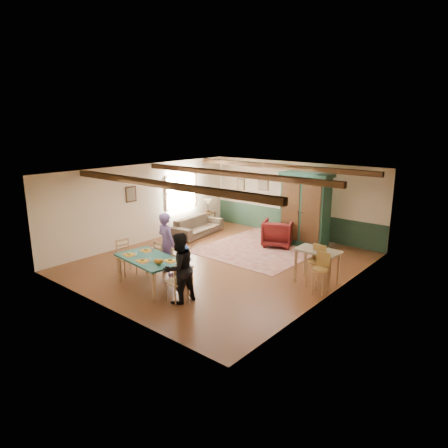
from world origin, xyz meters
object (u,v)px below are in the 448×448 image
Objects in this scene: armoire at (305,210)px; table_lamp at (208,206)px; dining_chair_far_right at (182,266)px; bar_stool_right at (320,274)px; person_woman at (179,268)px; end_table at (208,219)px; bar_stool_left at (315,267)px; dining_chair_end_left at (127,257)px; dining_chair_end_right at (177,281)px; counter_table at (317,267)px; sofa at (197,226)px; cat at (158,261)px; person_man at (166,244)px; person_child at (185,264)px; armchair at (278,233)px; dining_chair_far_left at (164,258)px; dining_table at (150,272)px.

armoire is 4.22m from table_lamp.
bar_stool_right reaches higher than dining_chair_far_right.
armoire is (0.01, 5.82, 0.40)m from person_woman.
end_table is 6.81m from bar_stool_left.
dining_chair_end_left and dining_chair_end_right have the same top height.
person_woman is 1.51× the size of counter_table.
cat is at bearing -154.14° from sofa.
person_child is at bearing 180.00° from person_man.
cat is 5.36m from sofa.
counter_table reaches higher than end_table.
bar_stool_right is at bearing 144.66° from person_woman.
armoire is at bearing -76.94° from sofa.
bar_stool_left reaches higher than bar_stool_right.
dining_chair_end_right reaches higher than cat.
bar_stool_right is (2.91, -2.70, 0.07)m from armchair.
armchair is (1.77, 4.86, -0.03)m from dining_chair_end_left.
bar_stool_left reaches higher than counter_table.
dining_chair_end_right is 0.87× the size of counter_table.
armoire is at bearing -91.20° from person_child.
dining_chair_far_right is 1.17m from person_woman.
table_lamp is at bearing -52.63° from person_man.
bar_stool_left is (0.08, -0.24, 0.09)m from counter_table.
armoire reaches higher than dining_chair_far_left.
person_child is at bearing -62.70° from dining_chair_end_left.
armoire reaches higher than cat.
dining_table reaches higher than sofa.
dining_chair_end_right is at bearing 136.17° from dining_chair_far_right.
person_woman reaches higher than dining_chair_end_right.
dining_chair_far_right is at bearing -140.57° from counter_table.
dining_chair_end_right is at bearing 72.96° from armchair.
dining_chair_end_left reaches higher than counter_table.
table_lamp is at bearing 158.04° from bar_stool_left.
table_lamp is (-4.19, 5.62, 0.02)m from person_woman.
armchair is 0.90× the size of bar_stool_left.
dining_chair_far_right is 0.95× the size of person_child.
table_lamp reaches higher than sofa.
person_woman reaches higher than dining_chair_end_left.
person_woman is 5.77m from sofa.
person_man is (0.01, 0.08, 0.39)m from dining_chair_far_left.
bar_stool_right is at bearing -116.00° from sofa.
dining_chair_end_left is 6.06m from armoire.
bar_stool_left is at bearing -138.20° from person_child.
dining_chair_end_left reaches higher than armchair.
dining_table is 0.80× the size of sofa.
person_woman is 0.67× the size of armoire.
cat is (0.54, -0.17, 0.47)m from dining_table.
table_lamp is (-2.94, 5.46, 0.47)m from dining_table.
person_woman is at bearing -122.39° from counter_table.
dining_chair_end_left is at bearing -90.00° from dining_chair_end_right.
dining_chair_far_right is at bearing 65.44° from armchair.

